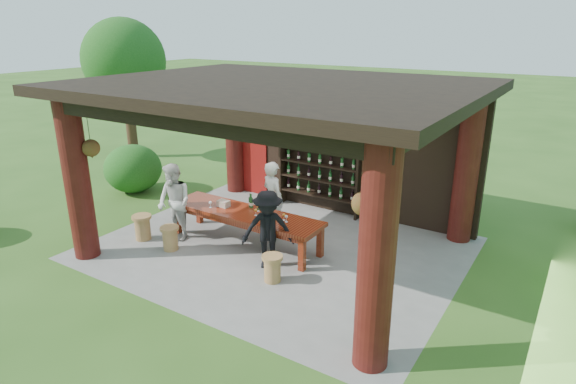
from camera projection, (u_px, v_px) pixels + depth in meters
The scene contains 15 objects.
ground at pixel (278, 248), 10.32m from camera, with size 90.00×90.00×0.00m, color #2D5119.
pavilion at pixel (288, 147), 9.97m from camera, with size 7.50×6.00×3.60m.
wine_shelf at pixel (320, 173), 12.13m from camera, with size 2.26×0.34×1.98m.
tasting_table at pixel (245, 217), 10.30m from camera, with size 3.57×0.94×0.75m.
stool_near_left at pixel (170, 238), 10.15m from camera, with size 0.40×0.40×0.52m.
stool_near_right at pixel (272, 268), 8.89m from camera, with size 0.40×0.40×0.52m.
stool_far_left at pixel (142, 227), 10.64m from camera, with size 0.43×0.43×0.56m.
host at pixel (273, 199), 10.65m from camera, with size 0.63×0.41×1.73m, color beige.
guest_woman at pixel (174, 202), 10.50m from camera, with size 0.83×0.65×1.71m, color beige.
guest_man at pixel (268, 230), 9.27m from camera, with size 1.02×0.59×1.58m, color black.
table_bottles at pixel (253, 201), 10.43m from camera, with size 0.32×0.11×0.31m.
table_glasses at pixel (261, 213), 10.01m from camera, with size 1.91×0.45×0.15m.
napkin_basket at pixel (223, 204), 10.53m from camera, with size 0.26×0.18×0.14m, color #BF6672.
shrubs at pixel (425, 233), 9.69m from camera, with size 15.90×9.69×1.36m.
trees at pixel (484, 94), 8.51m from camera, with size 21.18×9.04×4.80m.
Camera 1 is at (5.20, -7.78, 4.52)m, focal length 30.00 mm.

